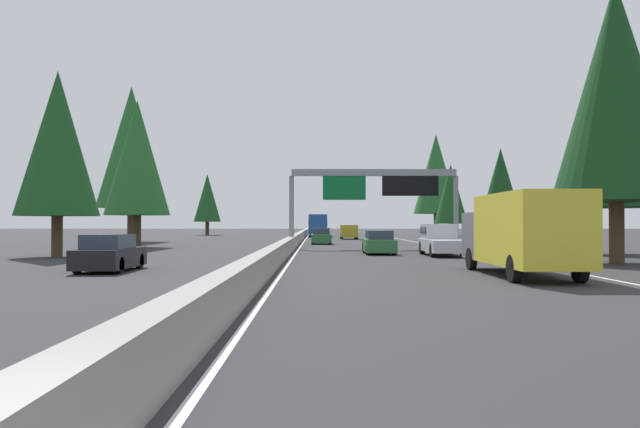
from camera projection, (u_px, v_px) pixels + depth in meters
name	position (u px, v px, depth m)	size (l,w,h in m)	color
ground_plane	(300.00, 243.00, 63.24)	(320.00, 320.00, 0.00)	#2D2D30
median_barrier	(302.00, 235.00, 83.25)	(180.00, 0.56, 0.90)	gray
shoulder_stripe_right	(405.00, 240.00, 73.30)	(160.00, 0.16, 0.01)	silver
shoulder_stripe_median	(305.00, 240.00, 73.25)	(160.00, 0.16, 0.01)	silver
sign_gantry_overhead	(376.00, 185.00, 48.71)	(0.50, 12.68, 5.95)	gray
box_truck_far_right	(521.00, 231.00, 23.55)	(8.50, 2.40, 2.95)	gold
pickup_distant_b	(441.00, 240.00, 38.59)	(5.60, 2.00, 1.86)	silver
sedan_mid_right	(321.00, 237.00, 59.51)	(4.40, 1.80, 1.47)	#2D6B38
bus_mid_left	(318.00, 224.00, 92.89)	(11.50, 2.55, 3.10)	#1E4793
sedan_far_left	(379.00, 243.00, 40.27)	(4.40, 1.80, 1.47)	#2D6B38
minivan_mid_center	(349.00, 231.00, 77.95)	(5.00, 1.95, 1.69)	#AD931E
oncoming_near	(110.00, 254.00, 25.92)	(4.40, 1.80, 1.47)	black
conifer_right_foreground	(616.00, 91.00, 30.67)	(5.89, 5.89, 13.39)	#4C3823
conifer_right_near	(617.00, 125.00, 39.69)	(5.73, 5.73, 13.02)	#4C3823
conifer_right_mid	(501.00, 185.00, 69.20)	(4.36, 4.36, 9.91)	#4C3823
conifer_right_far	(451.00, 194.00, 72.24)	(3.72, 3.72, 8.45)	#4C3823
conifer_right_distant	(436.00, 174.00, 95.42)	(6.59, 6.59, 14.98)	#4C3823
conifer_left_foreground	(58.00, 144.00, 36.72)	(4.64, 4.64, 10.55)	#4C3823
conifer_left_near	(137.00, 158.00, 50.93)	(5.08, 5.08, 11.55)	#4C3823
conifer_left_mid	(131.00, 147.00, 66.23)	(6.98, 6.98, 15.87)	#4C3823
conifer_left_far	(207.00, 198.00, 103.33)	(4.28, 4.28, 9.72)	#4C3823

